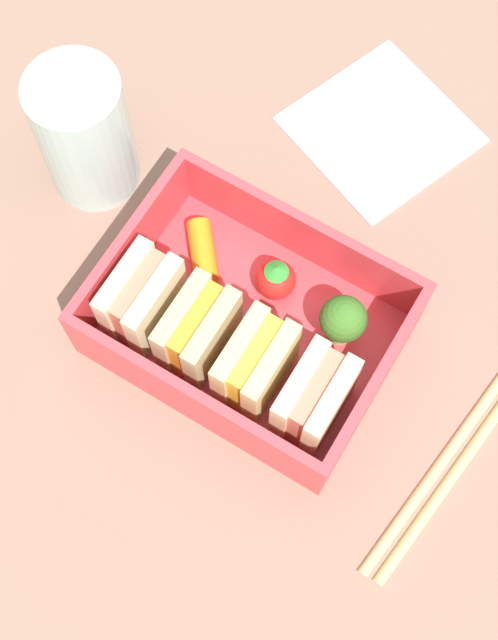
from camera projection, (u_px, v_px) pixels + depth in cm
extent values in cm
cube|color=#886454|center=(249.00, 340.00, 57.22)|extent=(120.00, 120.00, 2.00)
cube|color=#DD3A41|center=(249.00, 332.00, 55.72)|extent=(17.52, 13.05, 1.20)
cube|color=#DD3A41|center=(193.00, 402.00, 51.13)|extent=(17.52, 0.60, 4.63)
cube|color=#DD3A41|center=(301.00, 235.00, 54.85)|extent=(17.52, 0.60, 4.63)
cube|color=#DD3A41|center=(374.00, 386.00, 51.47)|extent=(0.60, 11.85, 4.63)
cube|color=#DD3A41|center=(131.00, 249.00, 54.52)|extent=(0.60, 11.85, 4.63)
cube|color=beige|center=(330.00, 407.00, 50.63)|extent=(1.03, 5.06, 5.39)
cube|color=#D87259|center=(314.00, 398.00, 50.82)|extent=(1.03, 4.66, 4.96)
cube|color=beige|center=(299.00, 389.00, 51.00)|extent=(1.03, 5.06, 5.39)
cube|color=#DCB77A|center=(271.00, 373.00, 51.34)|extent=(1.03, 5.06, 5.39)
cube|color=yellow|center=(255.00, 364.00, 51.53)|extent=(1.03, 4.66, 4.96)
cube|color=#DCB77A|center=(240.00, 356.00, 51.71)|extent=(1.03, 5.06, 5.39)
cube|color=tan|center=(213.00, 340.00, 52.05)|extent=(1.03, 5.06, 5.39)
cube|color=orange|center=(198.00, 331.00, 52.24)|extent=(1.03, 4.66, 4.96)
cube|color=tan|center=(183.00, 323.00, 52.42)|extent=(1.03, 5.06, 5.39)
cube|color=beige|center=(157.00, 307.00, 52.76)|extent=(1.03, 5.06, 5.39)
cube|color=#D87259|center=(142.00, 299.00, 52.94)|extent=(1.03, 4.66, 4.96)
cube|color=beige|center=(128.00, 291.00, 53.13)|extent=(1.03, 5.06, 5.39)
cylinder|color=#7FC567|center=(340.00, 330.00, 54.19)|extent=(1.38, 1.38, 1.78)
sphere|color=#3A6A23|center=(343.00, 319.00, 52.41)|extent=(2.88, 2.88, 2.88)
sphere|color=red|center=(272.00, 278.00, 54.98)|extent=(2.53, 2.53, 2.53)
cone|color=green|center=(272.00, 267.00, 53.52)|extent=(1.52, 1.52, 0.60)
cylinder|color=orange|center=(202.00, 251.00, 56.14)|extent=(3.77, 4.08, 1.58)
cylinder|color=tan|center=(465.00, 461.00, 53.13)|extent=(2.93, 18.42, 0.70)
cylinder|color=tan|center=(451.00, 450.00, 53.35)|extent=(2.93, 18.42, 0.70)
cylinder|color=silver|center=(85.00, 134.00, 55.75)|extent=(5.90, 5.90, 9.81)
cube|color=silver|center=(380.00, 128.00, 61.35)|extent=(13.69, 13.76, 0.40)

